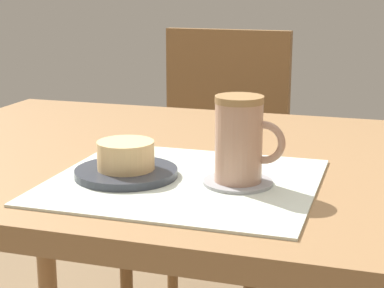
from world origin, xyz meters
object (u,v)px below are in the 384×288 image
(pastry_plate, at_px, (126,173))
(pastry, at_px, (126,155))
(coffee_mug, at_px, (240,139))
(wooden_chair, at_px, (215,169))
(dining_table, at_px, (198,200))

(pastry_plate, relative_size, pastry, 1.81)
(pastry, bearing_deg, coffee_mug, 4.90)
(wooden_chair, relative_size, pastry, 10.37)
(wooden_chair, bearing_deg, dining_table, 105.32)
(dining_table, distance_m, pastry_plate, 0.20)
(wooden_chair, bearing_deg, pastry_plate, 99.01)
(pastry_plate, distance_m, coffee_mug, 0.18)
(pastry, relative_size, coffee_mug, 0.69)
(pastry_plate, bearing_deg, coffee_mug, 4.90)
(dining_table, height_order, pastry_plate, pastry_plate)
(wooden_chair, distance_m, pastry, 0.95)
(wooden_chair, height_order, pastry, wooden_chair)
(wooden_chair, height_order, coffee_mug, wooden_chair)
(wooden_chair, distance_m, coffee_mug, 0.98)
(pastry, distance_m, coffee_mug, 0.18)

